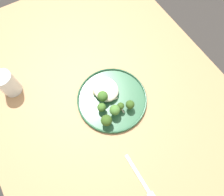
{
  "coord_description": "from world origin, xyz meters",
  "views": [
    {
      "loc": [
        0.32,
        -0.15,
        1.52
      ],
      "look_at": [
        0.04,
        0.01,
        0.76
      ],
      "focal_mm": 32.29,
      "sensor_mm": 36.0,
      "label": 1
    }
  ],
  "objects_px": {
    "broccoli_floret_small_sprig": "(103,96)",
    "water_glass": "(8,84)",
    "seared_scallop_center_golden": "(96,92)",
    "dinner_plate": "(112,99)",
    "dinner_fork": "(141,180)",
    "seared_scallop_rear_pale": "(102,89)",
    "seared_scallop_left_edge": "(105,82)",
    "broccoli_floret_left_leaning": "(102,107)",
    "broccoli_floret_beside_noodles": "(106,120)",
    "broccoli_floret_center_pile": "(121,106)",
    "seared_scallop_tilted_round": "(107,89)",
    "broccoli_floret_tall_stalk": "(130,105)",
    "seared_scallop_tiny_bay": "(101,96)",
    "broccoli_floret_front_edge": "(115,110)"
  },
  "relations": [
    {
      "from": "broccoli_floret_left_leaning",
      "to": "water_glass",
      "type": "relative_size",
      "value": 0.44
    },
    {
      "from": "seared_scallop_center_golden",
      "to": "broccoli_floret_small_sprig",
      "type": "xyz_separation_m",
      "value": [
        0.04,
        0.01,
        0.03
      ]
    },
    {
      "from": "seared_scallop_tiny_bay",
      "to": "broccoli_floret_center_pile",
      "type": "distance_m",
      "value": 0.1
    },
    {
      "from": "broccoli_floret_front_edge",
      "to": "broccoli_floret_small_sprig",
      "type": "xyz_separation_m",
      "value": [
        -0.08,
        -0.01,
        -0.0
      ]
    },
    {
      "from": "broccoli_floret_left_leaning",
      "to": "seared_scallop_left_edge",
      "type": "bearing_deg",
      "value": 143.48
    },
    {
      "from": "water_glass",
      "to": "seared_scallop_left_edge",
      "type": "bearing_deg",
      "value": 62.98
    },
    {
      "from": "seared_scallop_tiny_bay",
      "to": "broccoli_floret_front_edge",
      "type": "distance_m",
      "value": 0.09
    },
    {
      "from": "broccoli_floret_left_leaning",
      "to": "broccoli_floret_small_sprig",
      "type": "distance_m",
      "value": 0.04
    },
    {
      "from": "broccoli_floret_tall_stalk",
      "to": "dinner_fork",
      "type": "relative_size",
      "value": 0.29
    },
    {
      "from": "seared_scallop_rear_pale",
      "to": "dinner_fork",
      "type": "distance_m",
      "value": 0.38
    },
    {
      "from": "broccoli_floret_tall_stalk",
      "to": "seared_scallop_left_edge",
      "type": "bearing_deg",
      "value": -169.65
    },
    {
      "from": "dinner_plate",
      "to": "broccoli_floret_beside_noodles",
      "type": "distance_m",
      "value": 0.11
    },
    {
      "from": "dinner_plate",
      "to": "broccoli_floret_center_pile",
      "type": "relative_size",
      "value": 5.87
    },
    {
      "from": "seared_scallop_center_golden",
      "to": "broccoli_floret_tall_stalk",
      "type": "relative_size",
      "value": 0.45
    },
    {
      "from": "seared_scallop_tilted_round",
      "to": "broccoli_floret_tall_stalk",
      "type": "height_order",
      "value": "broccoli_floret_tall_stalk"
    },
    {
      "from": "broccoli_floret_small_sprig",
      "to": "water_glass",
      "type": "height_order",
      "value": "water_glass"
    },
    {
      "from": "dinner_plate",
      "to": "broccoli_floret_beside_noodles",
      "type": "height_order",
      "value": "broccoli_floret_beside_noodles"
    },
    {
      "from": "seared_scallop_rear_pale",
      "to": "dinner_fork",
      "type": "xyz_separation_m",
      "value": [
        0.38,
        -0.05,
        -0.02
      ]
    },
    {
      "from": "seared_scallop_tiny_bay",
      "to": "water_glass",
      "type": "xyz_separation_m",
      "value": [
        -0.23,
        -0.3,
        0.03
      ]
    },
    {
      "from": "seared_scallop_tilted_round",
      "to": "broccoli_floret_beside_noodles",
      "type": "distance_m",
      "value": 0.15
    },
    {
      "from": "seared_scallop_rear_pale",
      "to": "dinner_plate",
      "type": "bearing_deg",
      "value": 15.23
    },
    {
      "from": "seared_scallop_left_edge",
      "to": "broccoli_floret_small_sprig",
      "type": "bearing_deg",
      "value": -37.1
    },
    {
      "from": "seared_scallop_left_edge",
      "to": "broccoli_floret_tall_stalk",
      "type": "bearing_deg",
      "value": 10.35
    },
    {
      "from": "seared_scallop_left_edge",
      "to": "dinner_fork",
      "type": "bearing_deg",
      "value": -11.65
    },
    {
      "from": "seared_scallop_rear_pale",
      "to": "broccoli_floret_tall_stalk",
      "type": "distance_m",
      "value": 0.14
    },
    {
      "from": "broccoli_floret_center_pile",
      "to": "seared_scallop_tilted_round",
      "type": "bearing_deg",
      "value": -178.93
    },
    {
      "from": "seared_scallop_left_edge",
      "to": "dinner_fork",
      "type": "xyz_separation_m",
      "value": [
        0.4,
        -0.08,
        -0.02
      ]
    },
    {
      "from": "broccoli_floret_front_edge",
      "to": "water_glass",
      "type": "bearing_deg",
      "value": -135.36
    },
    {
      "from": "water_glass",
      "to": "broccoli_floret_small_sprig",
      "type": "bearing_deg",
      "value": 51.34
    },
    {
      "from": "broccoli_floret_left_leaning",
      "to": "broccoli_floret_center_pile",
      "type": "relative_size",
      "value": 0.99
    },
    {
      "from": "seared_scallop_left_edge",
      "to": "broccoli_floret_left_leaning",
      "type": "height_order",
      "value": "broccoli_floret_left_leaning"
    },
    {
      "from": "broccoli_floret_tall_stalk",
      "to": "broccoli_floret_center_pile",
      "type": "bearing_deg",
      "value": -112.45
    },
    {
      "from": "seared_scallop_tiny_bay",
      "to": "broccoli_floret_left_leaning",
      "type": "bearing_deg",
      "value": -27.7
    },
    {
      "from": "broccoli_floret_left_leaning",
      "to": "broccoli_floret_beside_noodles",
      "type": "bearing_deg",
      "value": -11.11
    },
    {
      "from": "dinner_plate",
      "to": "dinner_fork",
      "type": "height_order",
      "value": "dinner_plate"
    },
    {
      "from": "seared_scallop_center_golden",
      "to": "dinner_fork",
      "type": "xyz_separation_m",
      "value": [
        0.38,
        -0.02,
        -0.02
      ]
    },
    {
      "from": "seared_scallop_tilted_round",
      "to": "broccoli_floret_left_leaning",
      "type": "relative_size",
      "value": 0.72
    },
    {
      "from": "seared_scallop_tiny_bay",
      "to": "seared_scallop_tilted_round",
      "type": "bearing_deg",
      "value": 114.16
    },
    {
      "from": "seared_scallop_rear_pale",
      "to": "broccoli_floret_left_leaning",
      "type": "distance_m",
      "value": 0.09
    },
    {
      "from": "dinner_plate",
      "to": "dinner_fork",
      "type": "distance_m",
      "value": 0.33
    },
    {
      "from": "seared_scallop_rear_pale",
      "to": "seared_scallop_left_edge",
      "type": "distance_m",
      "value": 0.04
    },
    {
      "from": "broccoli_floret_tall_stalk",
      "to": "seared_scallop_rear_pale",
      "type": "bearing_deg",
      "value": -156.17
    },
    {
      "from": "broccoli_floret_center_pile",
      "to": "broccoli_floret_left_leaning",
      "type": "bearing_deg",
      "value": -117.83
    },
    {
      "from": "dinner_plate",
      "to": "seared_scallop_rear_pale",
      "type": "bearing_deg",
      "value": -164.77
    },
    {
      "from": "dinner_fork",
      "to": "seared_scallop_center_golden",
      "type": "bearing_deg",
      "value": 176.44
    },
    {
      "from": "seared_scallop_tiny_bay",
      "to": "broccoli_floret_small_sprig",
      "type": "bearing_deg",
      "value": -0.77
    },
    {
      "from": "dinner_plate",
      "to": "seared_scallop_tilted_round",
      "type": "bearing_deg",
      "value": 174.73
    },
    {
      "from": "dinner_plate",
      "to": "seared_scallop_tilted_round",
      "type": "height_order",
      "value": "seared_scallop_tilted_round"
    },
    {
      "from": "seared_scallop_center_golden",
      "to": "seared_scallop_left_edge",
      "type": "relative_size",
      "value": 1.0
    },
    {
      "from": "broccoli_floret_beside_noodles",
      "to": "broccoli_floret_small_sprig",
      "type": "xyz_separation_m",
      "value": [
        -0.09,
        0.04,
        -0.0
      ]
    }
  ]
}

